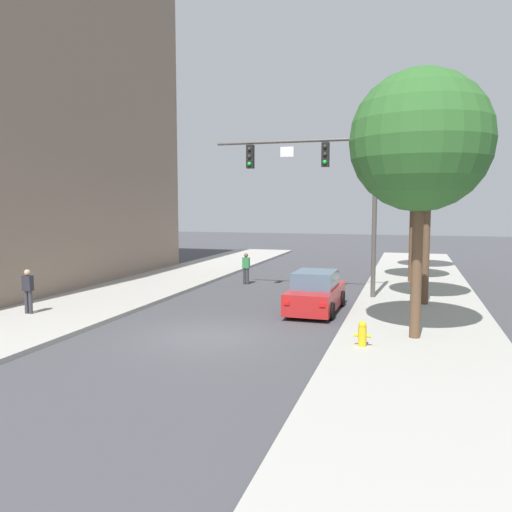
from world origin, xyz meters
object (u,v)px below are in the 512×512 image
object	(u,v)px
pedestrian_crossing_road	(246,267)
street_tree_farthest	(425,167)
traffic_signal_mast	(327,177)
car_lead_red	(316,293)
fire_hydrant	(362,334)
pedestrian_sidewalk_left_walker	(28,289)
street_tree_nearest	(420,141)
street_tree_second	(429,145)
street_tree_third	(414,167)

from	to	relation	value
pedestrian_crossing_road	street_tree_farthest	distance (m)	13.05
traffic_signal_mast	street_tree_farthest	xyz separation A→B (m)	(4.31, 10.58, 1.05)
car_lead_red	fire_hydrant	xyz separation A→B (m)	(2.24, -5.06, -0.22)
pedestrian_sidewalk_left_walker	street_tree_nearest	size ratio (longest dim) A/B	0.21
pedestrian_crossing_road	street_tree_second	world-z (taller)	street_tree_second
street_tree_third	car_lead_red	bearing A→B (deg)	-112.98
traffic_signal_mast	street_tree_farthest	size ratio (longest dim) A/B	0.91
street_tree_third	street_tree_farthest	distance (m)	5.29
car_lead_red	pedestrian_sidewalk_left_walker	bearing A→B (deg)	-157.46
pedestrian_crossing_road	car_lead_red	bearing A→B (deg)	-51.19
street_tree_second	car_lead_red	bearing A→B (deg)	-153.30
traffic_signal_mast	fire_hydrant	distance (m)	9.75
car_lead_red	street_tree_nearest	distance (m)	7.37
pedestrian_crossing_road	fire_hydrant	xyz separation A→B (m)	(6.99, -10.96, -0.41)
car_lead_red	pedestrian_sidewalk_left_walker	xyz separation A→B (m)	(-9.94, -4.12, 0.34)
pedestrian_crossing_road	fire_hydrant	size ratio (longest dim) A/B	2.28
fire_hydrant	street_tree_farthest	distance (m)	19.71
pedestrian_sidewalk_left_walker	fire_hydrant	xyz separation A→B (m)	(12.18, -0.94, -0.56)
fire_hydrant	street_tree_third	bearing A→B (deg)	84.41
street_tree_second	street_tree_farthest	xyz separation A→B (m)	(0.14, 11.59, -0.06)
pedestrian_crossing_road	street_tree_third	world-z (taller)	street_tree_third
pedestrian_sidewalk_left_walker	street_tree_farthest	distance (m)	23.32
pedestrian_sidewalk_left_walker	street_tree_nearest	world-z (taller)	street_tree_nearest
street_tree_second	street_tree_third	world-z (taller)	street_tree_second
traffic_signal_mast	fire_hydrant	size ratio (longest dim) A/B	10.42
street_tree_second	street_tree_farthest	bearing A→B (deg)	89.32
traffic_signal_mast	car_lead_red	bearing A→B (deg)	-87.88
fire_hydrant	traffic_signal_mast	bearing A→B (deg)	106.19
traffic_signal_mast	street_tree_nearest	world-z (taller)	street_tree_nearest
pedestrian_crossing_road	street_tree_third	xyz separation A→B (m)	(8.30, 2.49, 5.17)
street_tree_nearest	street_tree_farthest	xyz separation A→B (m)	(0.53, 17.27, 0.45)
street_tree_third	street_tree_second	bearing A→B (deg)	-85.46
street_tree_third	street_tree_farthest	size ratio (longest dim) A/B	0.95
car_lead_red	street_tree_third	bearing A→B (deg)	67.02
car_lead_red	street_tree_third	distance (m)	10.58
fire_hydrant	street_tree_third	xyz separation A→B (m)	(1.32, 13.46, 5.58)
traffic_signal_mast	pedestrian_sidewalk_left_walker	bearing A→B (deg)	-143.85
traffic_signal_mast	street_tree_second	world-z (taller)	street_tree_second
street_tree_second	street_tree_third	xyz separation A→B (m)	(-0.50, 6.35, -0.39)
street_tree_farthest	street_tree_third	bearing A→B (deg)	-96.98
traffic_signal_mast	car_lead_red	world-z (taller)	traffic_signal_mast
fire_hydrant	street_tree_nearest	distance (m)	5.83
street_tree_farthest	pedestrian_crossing_road	bearing A→B (deg)	-139.14
street_tree_third	pedestrian_sidewalk_left_walker	bearing A→B (deg)	-137.15
car_lead_red	pedestrian_crossing_road	distance (m)	7.57
car_lead_red	pedestrian_crossing_road	bearing A→B (deg)	128.81
pedestrian_sidewalk_left_walker	street_tree_third	distance (m)	19.08
car_lead_red	street_tree_second	world-z (taller)	street_tree_second
street_tree_second	street_tree_farthest	distance (m)	11.59
traffic_signal_mast	street_tree_third	bearing A→B (deg)	55.50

